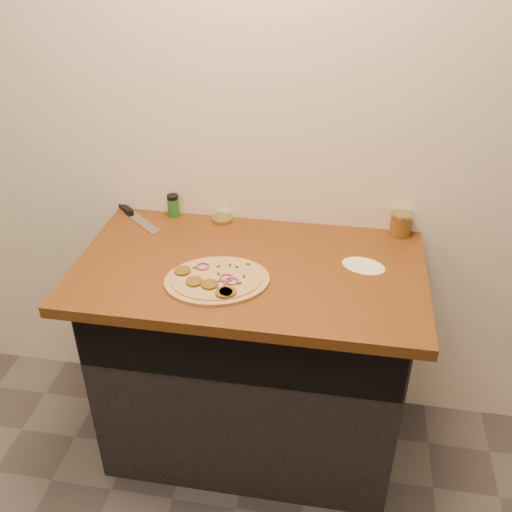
% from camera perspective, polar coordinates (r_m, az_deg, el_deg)
% --- Properties ---
extents(cabinet, '(1.10, 0.60, 0.86)m').
position_cam_1_polar(cabinet, '(2.28, -0.44, -10.43)').
color(cabinet, black).
rests_on(cabinet, ground).
extents(countertop, '(1.20, 0.70, 0.04)m').
position_cam_1_polar(countertop, '(1.97, -0.65, -1.35)').
color(countertop, brown).
rests_on(countertop, cabinet).
extents(pizza, '(0.42, 0.42, 0.02)m').
position_cam_1_polar(pizza, '(1.88, -3.97, -2.41)').
color(pizza, tan).
rests_on(pizza, countertop).
extents(chefs_knife, '(0.26, 0.23, 0.02)m').
position_cam_1_polar(chefs_knife, '(2.32, -12.25, 4.11)').
color(chefs_knife, '#B7BAC1').
rests_on(chefs_knife, countertop).
extents(mason_jar_lid, '(0.11, 0.11, 0.02)m').
position_cam_1_polar(mason_jar_lid, '(2.23, -3.38, 3.70)').
color(mason_jar_lid, tan).
rests_on(mason_jar_lid, countertop).
extents(salsa_jar, '(0.08, 0.08, 0.09)m').
position_cam_1_polar(salsa_jar, '(2.19, 14.30, 3.16)').
color(salsa_jar, '#A62410').
rests_on(salsa_jar, countertop).
extents(spice_shaker, '(0.05, 0.05, 0.09)m').
position_cam_1_polar(spice_shaker, '(2.27, -8.28, 5.01)').
color(spice_shaker, '#216A2B').
rests_on(spice_shaker, countertop).
extents(flour_spill, '(0.19, 0.19, 0.00)m').
position_cam_1_polar(flour_spill, '(1.99, 10.71, -0.97)').
color(flour_spill, white).
rests_on(flour_spill, countertop).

